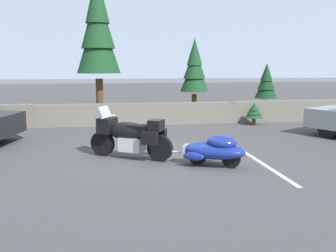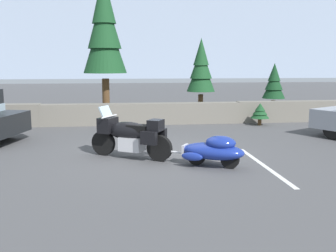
{
  "view_description": "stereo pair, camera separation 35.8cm",
  "coord_description": "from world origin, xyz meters",
  "px_view_note": "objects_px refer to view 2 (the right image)",
  "views": [
    {
      "loc": [
        -1.11,
        -10.05,
        2.41
      ],
      "look_at": [
        0.38,
        -0.51,
        0.85
      ],
      "focal_mm": 40.76,
      "sensor_mm": 36.0,
      "label": 1
    },
    {
      "loc": [
        -0.76,
        -10.09,
        2.41
      ],
      "look_at": [
        0.38,
        -0.51,
        0.85
      ],
      "focal_mm": 40.76,
      "sensor_mm": 36.0,
      "label": 2
    }
  ],
  "objects_px": {
    "pine_tree_far_right": "(201,68)",
    "pine_tree_tall": "(104,28)",
    "pine_tree_secondary": "(274,83)",
    "touring_motorcycle": "(130,134)",
    "car_shaped_trailer": "(213,150)"
  },
  "relations": [
    {
      "from": "pine_tree_tall",
      "to": "pine_tree_secondary",
      "type": "height_order",
      "value": "pine_tree_tall"
    },
    {
      "from": "touring_motorcycle",
      "to": "car_shaped_trailer",
      "type": "height_order",
      "value": "touring_motorcycle"
    },
    {
      "from": "touring_motorcycle",
      "to": "pine_tree_secondary",
      "type": "distance_m",
      "value": 10.49
    },
    {
      "from": "touring_motorcycle",
      "to": "car_shaped_trailer",
      "type": "bearing_deg",
      "value": -29.86
    },
    {
      "from": "pine_tree_far_right",
      "to": "pine_tree_tall",
      "type": "bearing_deg",
      "value": -172.3
    },
    {
      "from": "pine_tree_secondary",
      "to": "pine_tree_tall",
      "type": "bearing_deg",
      "value": -174.78
    },
    {
      "from": "pine_tree_tall",
      "to": "pine_tree_secondary",
      "type": "distance_m",
      "value": 8.28
    },
    {
      "from": "car_shaped_trailer",
      "to": "pine_tree_tall",
      "type": "bearing_deg",
      "value": 109.2
    },
    {
      "from": "pine_tree_far_right",
      "to": "car_shaped_trailer",
      "type": "bearing_deg",
      "value": -99.6
    },
    {
      "from": "pine_tree_tall",
      "to": "pine_tree_far_right",
      "type": "relative_size",
      "value": 1.74
    },
    {
      "from": "touring_motorcycle",
      "to": "pine_tree_far_right",
      "type": "relative_size",
      "value": 0.58
    },
    {
      "from": "pine_tree_tall",
      "to": "pine_tree_secondary",
      "type": "bearing_deg",
      "value": 5.22
    },
    {
      "from": "touring_motorcycle",
      "to": "pine_tree_tall",
      "type": "xyz_separation_m",
      "value": [
        -0.9,
        7.05,
        3.3
      ]
    },
    {
      "from": "pine_tree_secondary",
      "to": "pine_tree_far_right",
      "type": "height_order",
      "value": "pine_tree_far_right"
    },
    {
      "from": "pine_tree_secondary",
      "to": "pine_tree_far_right",
      "type": "xyz_separation_m",
      "value": [
        -3.58,
        -0.14,
        0.7
      ]
    }
  ]
}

